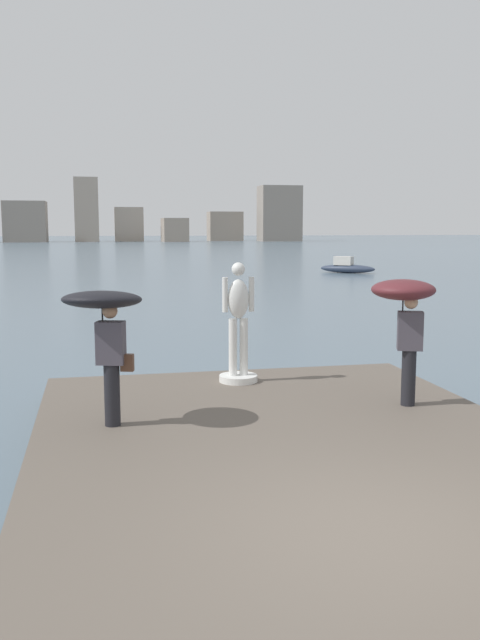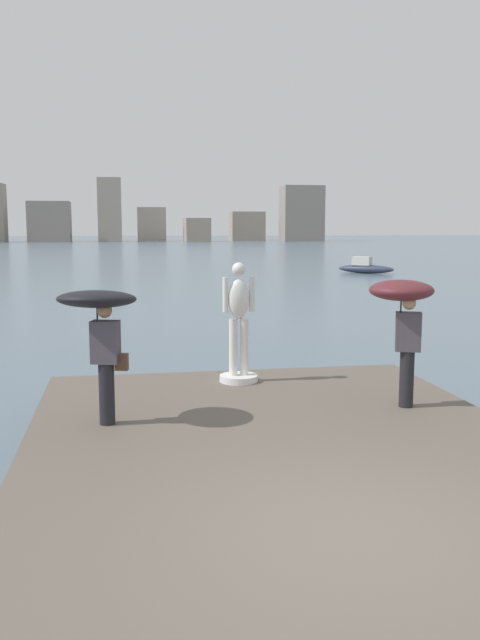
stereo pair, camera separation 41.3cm
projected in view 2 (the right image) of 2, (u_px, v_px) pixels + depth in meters
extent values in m
plane|color=slate|center=(152.00, 275.00, 45.30)|extent=(400.00, 400.00, 0.00)
cube|color=#60564C|center=(295.00, 472.00, 8.27)|extent=(6.74, 10.14, 0.40)
cylinder|color=white|center=(239.00, 378.00, 12.24)|extent=(0.69, 0.69, 0.12)
cylinder|color=white|center=(233.00, 347.00, 12.14)|extent=(0.15, 0.15, 1.03)
cylinder|color=white|center=(244.00, 347.00, 12.18)|extent=(0.15, 0.15, 1.03)
ellipsoid|color=white|center=(239.00, 299.00, 12.04)|extent=(0.38, 0.26, 0.70)
sphere|color=white|center=(239.00, 269.00, 11.97)|extent=(0.24, 0.24, 0.24)
cylinder|color=white|center=(225.00, 295.00, 11.99)|extent=(0.10, 0.10, 0.62)
cylinder|color=white|center=(252.00, 294.00, 12.07)|extent=(0.10, 0.10, 0.62)
cylinder|color=black|center=(107.00, 394.00, 9.54)|extent=(0.22, 0.22, 0.88)
cube|color=#47424C|center=(105.00, 342.00, 9.44)|extent=(0.43, 0.34, 0.60)
sphere|color=#A87A5B|center=(105.00, 310.00, 9.38)|extent=(0.21, 0.21, 0.21)
cylinder|color=#262626|center=(97.00, 321.00, 9.45)|extent=(0.02, 0.02, 0.49)
ellipsoid|color=black|center=(97.00, 299.00, 9.41)|extent=(1.38, 1.39, 0.32)
cube|color=#513323|center=(122.00, 362.00, 9.47)|extent=(0.20, 0.15, 0.24)
cylinder|color=black|center=(407.00, 379.00, 10.47)|extent=(0.22, 0.22, 0.88)
cube|color=#47424C|center=(408.00, 332.00, 10.37)|extent=(0.44, 0.36, 0.60)
sphere|color=tan|center=(409.00, 303.00, 10.31)|extent=(0.21, 0.21, 0.21)
cylinder|color=#262626|center=(401.00, 312.00, 10.39)|extent=(0.02, 0.02, 0.50)
ellipsoid|color=#5B2328|center=(401.00, 290.00, 10.35)|extent=(1.26, 1.26, 0.32)
ellipsoid|color=#2D384C|center=(366.00, 269.00, 46.61)|extent=(3.64, 3.25, 0.59)
cube|color=beige|center=(362.00, 261.00, 46.68)|extent=(1.41, 1.34, 0.60)
cube|color=gray|center=(50.00, 222.00, 143.44)|extent=(8.62, 7.25, 8.49)
cube|color=#A89989|center=(110.00, 210.00, 145.96)|extent=(5.00, 6.07, 13.55)
cube|color=#A89989|center=(152.00, 224.00, 150.06)|extent=(6.14, 4.65, 7.43)
cube|color=gray|center=(197.00, 230.00, 146.64)|extent=(5.28, 7.89, 5.03)
cube|color=gray|center=(247.00, 226.00, 154.27)|extent=(7.56, 5.33, 6.56)
cube|color=gray|center=(302.00, 214.00, 149.96)|extent=(8.95, 6.16, 12.14)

